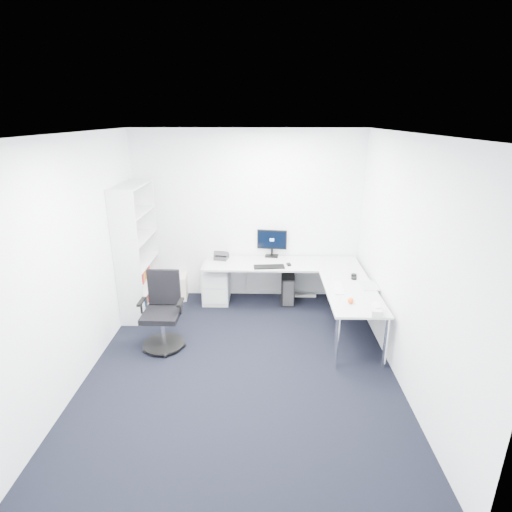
{
  "coord_description": "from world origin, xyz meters",
  "views": [
    {
      "loc": [
        0.25,
        -4.1,
        2.86
      ],
      "look_at": [
        0.15,
        1.05,
        1.05
      ],
      "focal_mm": 28.0,
      "sensor_mm": 36.0,
      "label": 1
    }
  ],
  "objects_px": {
    "monitor": "(272,243)",
    "task_chair": "(161,313)",
    "bookshelf": "(137,250)",
    "laptop": "(370,278)",
    "l_desk": "(283,292)"
  },
  "relations": [
    {
      "from": "l_desk",
      "to": "laptop",
      "type": "relative_size",
      "value": 7.35
    },
    {
      "from": "l_desk",
      "to": "task_chair",
      "type": "height_order",
      "value": "task_chair"
    },
    {
      "from": "laptop",
      "to": "bookshelf",
      "type": "bearing_deg",
      "value": 168.52
    },
    {
      "from": "l_desk",
      "to": "task_chair",
      "type": "xyz_separation_m",
      "value": [
        -1.6,
        -0.98,
        0.15
      ]
    },
    {
      "from": "l_desk",
      "to": "laptop",
      "type": "bearing_deg",
      "value": -26.0
    },
    {
      "from": "bookshelf",
      "to": "task_chair",
      "type": "bearing_deg",
      "value": -60.72
    },
    {
      "from": "task_chair",
      "to": "laptop",
      "type": "bearing_deg",
      "value": 9.99
    },
    {
      "from": "l_desk",
      "to": "bookshelf",
      "type": "relative_size",
      "value": 1.21
    },
    {
      "from": "laptop",
      "to": "l_desk",
      "type": "bearing_deg",
      "value": 152.82
    },
    {
      "from": "bookshelf",
      "to": "monitor",
      "type": "relative_size",
      "value": 4.12
    },
    {
      "from": "bookshelf",
      "to": "monitor",
      "type": "height_order",
      "value": "bookshelf"
    },
    {
      "from": "monitor",
      "to": "task_chair",
      "type": "bearing_deg",
      "value": -124.33
    },
    {
      "from": "task_chair",
      "to": "monitor",
      "type": "distance_m",
      "value": 2.2
    },
    {
      "from": "bookshelf",
      "to": "laptop",
      "type": "height_order",
      "value": "bookshelf"
    },
    {
      "from": "monitor",
      "to": "laptop",
      "type": "distance_m",
      "value": 1.75
    }
  ]
}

